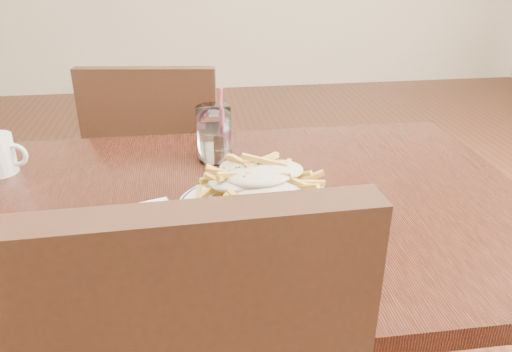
{
  "coord_description": "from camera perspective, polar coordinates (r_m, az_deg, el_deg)",
  "views": [
    {
      "loc": [
        -0.09,
        -0.88,
        1.23
      ],
      "look_at": [
        0.03,
        -0.03,
        0.82
      ],
      "focal_mm": 35.0,
      "sensor_mm": 36.0,
      "label": 1
    }
  ],
  "objects": [
    {
      "name": "table",
      "position": [
        1.04,
        -1.77,
        -6.73
      ],
      "size": [
        1.2,
        0.8,
        0.75
      ],
      "color": "black",
      "rests_on": "ground"
    },
    {
      "name": "chair_far",
      "position": [
        1.72,
        -10.86,
        0.3
      ],
      "size": [
        0.46,
        0.46,
        0.89
      ],
      "color": "black",
      "rests_on": "ground"
    },
    {
      "name": "fries_plate",
      "position": [
        0.98,
        0.0,
        -3.14
      ],
      "size": [
        0.34,
        0.3,
        0.02
      ],
      "color": "white",
      "rests_on": "table"
    },
    {
      "name": "loaded_fries",
      "position": [
        0.95,
        0.0,
        -0.4
      ],
      "size": [
        0.3,
        0.26,
        0.08
      ],
      "color": "gold",
      "rests_on": "fries_plate"
    },
    {
      "name": "napkin",
      "position": [
        0.96,
        -14.14,
        -5.0
      ],
      "size": [
        0.2,
        0.16,
        0.01
      ],
      "primitive_type": "cube",
      "rotation": [
        0.0,
        0.0,
        0.32
      ],
      "color": "white",
      "rests_on": "table"
    },
    {
      "name": "cutlery",
      "position": [
        0.96,
        -14.18,
        -4.48
      ],
      "size": [
        0.18,
        0.08,
        0.01
      ],
      "color": "silver",
      "rests_on": "napkin"
    },
    {
      "name": "water_glass",
      "position": [
        1.17,
        -4.78,
        4.46
      ],
      "size": [
        0.08,
        0.08,
        0.18
      ],
      "color": "white",
      "rests_on": "table"
    }
  ]
}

